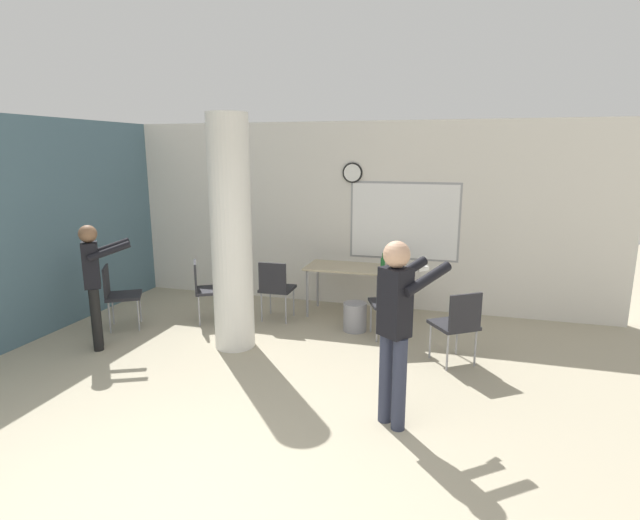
{
  "coord_description": "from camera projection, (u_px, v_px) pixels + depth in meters",
  "views": [
    {
      "loc": [
        1.74,
        -2.4,
        2.38
      ],
      "look_at": [
        0.26,
        2.73,
        1.2
      ],
      "focal_mm": 28.0,
      "sensor_mm": 36.0,
      "label": 1
    }
  ],
  "objects": [
    {
      "name": "chair_mid_room",
      "position": [
        457.0,
        322.0,
        5.55
      ],
      "size": [
        0.61,
        0.61,
        0.87
      ],
      "color": "#232328",
      "rests_on": "ground_plane"
    },
    {
      "name": "support_pillar",
      "position": [
        231.0,
        235.0,
        5.91
      ],
      "size": [
        0.49,
        0.49,
        2.8
      ],
      "color": "silver",
      "rests_on": "ground_plane"
    },
    {
      "name": "chair_table_left",
      "position": [
        276.0,
        286.0,
        7.02
      ],
      "size": [
        0.45,
        0.45,
        0.87
      ],
      "color": "#232328",
      "rests_on": "ground_plane"
    },
    {
      "name": "waste_bin",
      "position": [
        355.0,
        317.0,
        6.69
      ],
      "size": [
        0.31,
        0.31,
        0.38
      ],
      "color": "gray",
      "rests_on": "ground_plane"
    },
    {
      "name": "chair_table_right",
      "position": [
        389.0,
        300.0,
        6.34
      ],
      "size": [
        0.57,
        0.57,
        0.87
      ],
      "color": "#232328",
      "rests_on": "ground_plane"
    },
    {
      "name": "folding_table",
      "position": [
        356.0,
        271.0,
        7.21
      ],
      "size": [
        1.43,
        0.66,
        0.73
      ],
      "color": "tan",
      "rests_on": "ground_plane"
    },
    {
      "name": "wall_back",
      "position": [
        347.0,
        215.0,
        7.68
      ],
      "size": [
        8.0,
        0.15,
        2.8
      ],
      "color": "silver",
      "rests_on": "ground_plane"
    },
    {
      "name": "chair_by_left_wall",
      "position": [
        118.0,
        292.0,
        6.72
      ],
      "size": [
        0.61,
        0.61,
        0.87
      ],
      "color": "#232328",
      "rests_on": "ground_plane"
    },
    {
      "name": "chair_near_pillar",
      "position": [
        206.0,
        286.0,
        7.0
      ],
      "size": [
        0.6,
        0.6,
        0.87
      ],
      "color": "#232328",
      "rests_on": "ground_plane"
    },
    {
      "name": "bottle_on_table",
      "position": [
        383.0,
        263.0,
        7.01
      ],
      "size": [
        0.06,
        0.06,
        0.24
      ],
      "color": "#1E6B2D",
      "rests_on": "folding_table"
    },
    {
      "name": "wall_left_accent",
      "position": [
        26.0,
        230.0,
        6.23
      ],
      "size": [
        0.12,
        7.0,
        2.8
      ],
      "color": "slate",
      "rests_on": "ground_plane"
    },
    {
      "name": "person_playing_side",
      "position": [
        397.0,
        319.0,
        4.23
      ],
      "size": [
        0.6,
        0.67,
        1.66
      ],
      "color": "#2D3347",
      "rests_on": "ground_plane"
    },
    {
      "name": "person_watching_back",
      "position": [
        94.0,
        277.0,
        5.95
      ],
      "size": [
        0.6,
        0.56,
        1.53
      ],
      "color": "black",
      "rests_on": "ground_plane"
    }
  ]
}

